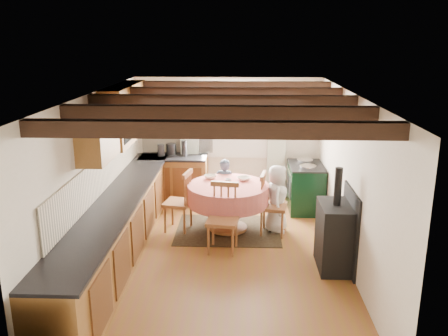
{
  "coord_description": "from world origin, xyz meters",
  "views": [
    {
      "loc": [
        0.29,
        -6.34,
        3.15
      ],
      "look_at": [
        0.0,
        0.8,
        1.15
      ],
      "focal_mm": 37.81,
      "sensor_mm": 36.0,
      "label": 1
    }
  ],
  "objects_px": {
    "chair_near": "(223,219)",
    "aga_range": "(305,187)",
    "chair_right": "(273,204)",
    "cast_iron_stove": "(336,219)",
    "cup": "(228,182)",
    "child_right": "(277,198)",
    "child_far": "(224,188)",
    "chair_left": "(178,201)",
    "dining_table": "(228,208)"
  },
  "relations": [
    {
      "from": "cast_iron_stove",
      "to": "child_right",
      "type": "distance_m",
      "value": 1.48
    },
    {
      "from": "chair_left",
      "to": "aga_range",
      "type": "relative_size",
      "value": 1.08
    },
    {
      "from": "chair_near",
      "to": "cup",
      "type": "distance_m",
      "value": 0.86
    },
    {
      "from": "chair_left",
      "to": "child_far",
      "type": "relative_size",
      "value": 0.97
    },
    {
      "from": "chair_near",
      "to": "chair_right",
      "type": "relative_size",
      "value": 1.02
    },
    {
      "from": "chair_right",
      "to": "cast_iron_stove",
      "type": "relative_size",
      "value": 0.7
    },
    {
      "from": "chair_near",
      "to": "chair_right",
      "type": "xyz_separation_m",
      "value": [
        0.8,
        0.7,
        -0.01
      ]
    },
    {
      "from": "aga_range",
      "to": "child_right",
      "type": "height_order",
      "value": "child_right"
    },
    {
      "from": "chair_left",
      "to": "aga_range",
      "type": "bearing_deg",
      "value": 126.83
    },
    {
      "from": "chair_right",
      "to": "child_right",
      "type": "xyz_separation_m",
      "value": [
        0.06,
        0.13,
        0.05
      ]
    },
    {
      "from": "chair_left",
      "to": "cup",
      "type": "distance_m",
      "value": 0.9
    },
    {
      "from": "child_right",
      "to": "dining_table",
      "type": "bearing_deg",
      "value": 97.57
    },
    {
      "from": "chair_near",
      "to": "cast_iron_stove",
      "type": "relative_size",
      "value": 0.72
    },
    {
      "from": "dining_table",
      "to": "child_far",
      "type": "distance_m",
      "value": 0.7
    },
    {
      "from": "chair_near",
      "to": "chair_left",
      "type": "height_order",
      "value": "chair_near"
    },
    {
      "from": "cast_iron_stove",
      "to": "child_right",
      "type": "height_order",
      "value": "cast_iron_stove"
    },
    {
      "from": "chair_near",
      "to": "child_right",
      "type": "xyz_separation_m",
      "value": [
        0.86,
        0.82,
        0.04
      ]
    },
    {
      "from": "chair_right",
      "to": "child_far",
      "type": "height_order",
      "value": "child_far"
    },
    {
      "from": "chair_right",
      "to": "cast_iron_stove",
      "type": "height_order",
      "value": "cast_iron_stove"
    },
    {
      "from": "dining_table",
      "to": "child_right",
      "type": "bearing_deg",
      "value": 1.98
    },
    {
      "from": "child_far",
      "to": "chair_left",
      "type": "bearing_deg",
      "value": 50.85
    },
    {
      "from": "chair_near",
      "to": "child_far",
      "type": "height_order",
      "value": "child_far"
    },
    {
      "from": "chair_right",
      "to": "dining_table",
      "type": "bearing_deg",
      "value": 92.3
    },
    {
      "from": "child_right",
      "to": "child_far",
      "type": "bearing_deg",
      "value": 59.5
    },
    {
      "from": "chair_near",
      "to": "aga_range",
      "type": "xyz_separation_m",
      "value": [
        1.47,
        1.87,
        -0.08
      ]
    },
    {
      "from": "child_right",
      "to": "cup",
      "type": "distance_m",
      "value": 0.86
    },
    {
      "from": "cast_iron_stove",
      "to": "child_right",
      "type": "xyz_separation_m",
      "value": [
        -0.71,
        1.28,
        -0.16
      ]
    },
    {
      "from": "aga_range",
      "to": "child_right",
      "type": "relative_size",
      "value": 0.85
    },
    {
      "from": "cast_iron_stove",
      "to": "child_far",
      "type": "xyz_separation_m",
      "value": [
        -1.61,
        1.93,
        -0.2
      ]
    },
    {
      "from": "chair_near",
      "to": "aga_range",
      "type": "distance_m",
      "value": 2.38
    },
    {
      "from": "chair_right",
      "to": "aga_range",
      "type": "distance_m",
      "value": 1.35
    },
    {
      "from": "child_far",
      "to": "cup",
      "type": "xyz_separation_m",
      "value": [
        0.09,
        -0.68,
        0.32
      ]
    },
    {
      "from": "aga_range",
      "to": "child_far",
      "type": "bearing_deg",
      "value": -165.24
    },
    {
      "from": "cup",
      "to": "chair_near",
      "type": "bearing_deg",
      "value": -94.16
    },
    {
      "from": "dining_table",
      "to": "aga_range",
      "type": "bearing_deg",
      "value": 37.26
    },
    {
      "from": "chair_near",
      "to": "chair_right",
      "type": "height_order",
      "value": "chair_near"
    },
    {
      "from": "chair_near",
      "to": "child_far",
      "type": "xyz_separation_m",
      "value": [
        -0.03,
        1.47,
        0.01
      ]
    },
    {
      "from": "child_far",
      "to": "cup",
      "type": "relative_size",
      "value": 10.32
    },
    {
      "from": "child_right",
      "to": "cup",
      "type": "height_order",
      "value": "child_right"
    },
    {
      "from": "aga_range",
      "to": "cup",
      "type": "distance_m",
      "value": 1.82
    },
    {
      "from": "cup",
      "to": "aga_range",
      "type": "bearing_deg",
      "value": 37.18
    },
    {
      "from": "chair_left",
      "to": "aga_range",
      "type": "height_order",
      "value": "chair_left"
    },
    {
      "from": "cup",
      "to": "chair_right",
      "type": "bearing_deg",
      "value": -7.74
    },
    {
      "from": "chair_left",
      "to": "child_far",
      "type": "height_order",
      "value": "child_far"
    },
    {
      "from": "chair_right",
      "to": "child_right",
      "type": "bearing_deg",
      "value": -16.85
    },
    {
      "from": "chair_left",
      "to": "aga_range",
      "type": "xyz_separation_m",
      "value": [
        2.25,
        1.07,
        -0.07
      ]
    },
    {
      "from": "aga_range",
      "to": "chair_left",
      "type": "bearing_deg",
      "value": -154.63
    },
    {
      "from": "aga_range",
      "to": "cup",
      "type": "bearing_deg",
      "value": -142.82
    },
    {
      "from": "dining_table",
      "to": "chair_right",
      "type": "distance_m",
      "value": 0.76
    },
    {
      "from": "chair_right",
      "to": "cup",
      "type": "height_order",
      "value": "chair_right"
    }
  ]
}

